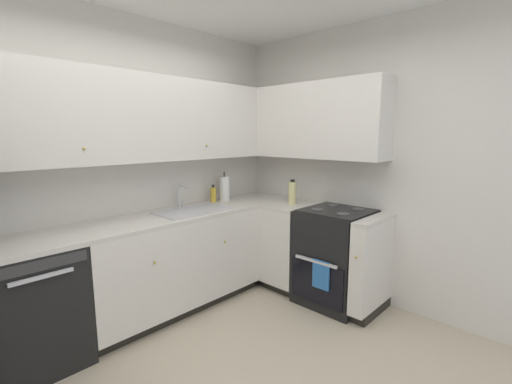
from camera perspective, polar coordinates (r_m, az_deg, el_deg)
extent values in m
cube|color=silver|center=(3.28, -23.12, 3.52)|extent=(3.79, 0.05, 2.66)
cube|color=silver|center=(3.48, 19.39, 4.04)|extent=(0.05, 3.22, 2.66)
cube|color=black|center=(2.98, -32.87, -15.62)|extent=(0.60, 0.60, 0.87)
cube|color=#333333|center=(2.56, -31.97, -10.23)|extent=(0.55, 0.01, 0.07)
cube|color=silver|center=(2.57, -31.75, -11.79)|extent=(0.36, 0.02, 0.02)
cube|color=silver|center=(3.37, -13.44, -10.65)|extent=(1.68, 0.60, 0.78)
cube|color=black|center=(3.56, -13.44, -17.12)|extent=(1.68, 0.54, 0.09)
sphere|color=tan|center=(2.89, -16.33, -11.10)|extent=(0.02, 0.02, 0.02)
sphere|color=tan|center=(3.30, -5.09, -8.18)|extent=(0.02, 0.02, 0.02)
cube|color=beige|center=(3.25, -13.75, -3.87)|extent=(2.88, 0.60, 0.03)
cube|color=silver|center=(3.75, 5.87, -8.34)|extent=(0.60, 0.41, 0.78)
cube|color=black|center=(3.93, 6.04, -14.31)|extent=(0.54, 0.41, 0.09)
cube|color=silver|center=(3.32, 18.51, -11.22)|extent=(0.60, 0.15, 0.78)
cube|color=black|center=(3.51, 18.34, -17.75)|extent=(0.54, 0.15, 0.09)
sphere|color=tan|center=(3.00, 16.09, -10.31)|extent=(0.02, 0.02, 0.02)
cube|color=beige|center=(3.65, 5.98, -2.22)|extent=(0.60, 0.41, 0.03)
cube|color=beige|center=(3.20, 18.89, -4.34)|extent=(0.60, 0.15, 0.03)
cube|color=black|center=(3.50, 12.99, -10.33)|extent=(0.64, 0.62, 0.91)
cube|color=black|center=(3.30, 9.91, -14.51)|extent=(0.02, 0.55, 0.38)
cube|color=silver|center=(3.21, 9.80, -11.19)|extent=(0.02, 0.43, 0.02)
cube|color=black|center=(3.38, 13.28, -2.96)|extent=(0.59, 0.60, 0.01)
cube|color=black|center=(3.63, 15.75, -1.11)|extent=(0.03, 0.60, 0.15)
cylinder|color=#4C4C4C|center=(3.19, 14.12, -3.53)|extent=(0.11, 0.11, 0.01)
cylinder|color=#4C4C4C|center=(3.33, 10.03, -2.86)|extent=(0.11, 0.11, 0.01)
cylinder|color=#4C4C4C|center=(3.43, 16.44, -2.73)|extent=(0.11, 0.11, 0.01)
cylinder|color=#4C4C4C|center=(3.56, 12.53, -2.14)|extent=(0.11, 0.11, 0.01)
cube|color=#2D6BB2|center=(3.22, 10.63, -13.26)|extent=(0.02, 0.17, 0.26)
cube|color=silver|center=(3.21, -18.19, 11.36)|extent=(2.56, 0.32, 0.74)
sphere|color=tan|center=(2.82, -26.42, 6.40)|extent=(0.02, 0.02, 0.02)
sphere|color=tan|center=(3.38, -8.10, 7.60)|extent=(0.02, 0.02, 0.02)
cube|color=silver|center=(3.66, 8.20, 11.42)|extent=(0.32, 1.71, 0.74)
cube|color=#B7B7BC|center=(3.35, -10.31, -3.01)|extent=(0.69, 0.40, 0.01)
cube|color=gray|center=(3.36, -10.28, -3.83)|extent=(0.63, 0.36, 0.09)
cube|color=#99999E|center=(3.35, -10.29, -3.61)|extent=(0.02, 0.35, 0.06)
cylinder|color=silver|center=(3.51, -12.59, -0.67)|extent=(0.02, 0.02, 0.23)
cylinder|color=silver|center=(3.43, -11.95, 0.91)|extent=(0.02, 0.15, 0.02)
cylinder|color=silver|center=(3.55, -11.87, -1.91)|extent=(0.02, 0.02, 0.06)
cylinder|color=gold|center=(3.75, -7.05, -0.44)|extent=(0.06, 0.06, 0.16)
cylinder|color=#262626|center=(3.73, -7.07, 0.98)|extent=(0.03, 0.03, 0.03)
cylinder|color=white|center=(3.82, -5.21, 0.58)|extent=(0.11, 0.11, 0.26)
cylinder|color=#3F3F3F|center=(3.81, -5.21, 0.88)|extent=(0.02, 0.02, 0.32)
cylinder|color=beige|center=(3.63, 6.01, -0.15)|extent=(0.08, 0.08, 0.23)
cylinder|color=black|center=(3.61, 6.05, 1.85)|extent=(0.05, 0.05, 0.02)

